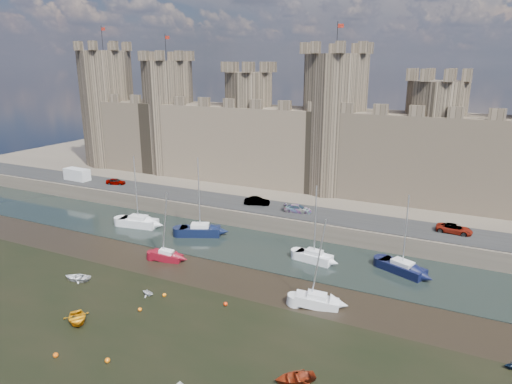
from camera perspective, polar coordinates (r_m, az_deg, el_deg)
ground at (r=43.69m, az=-13.52°, el=-18.10°), size 160.00×160.00×0.00m
water_channel at (r=61.61m, az=0.75°, el=-7.13°), size 160.00×12.00×0.08m
quay at (r=93.45m, az=10.21°, el=1.43°), size 160.00×60.00×2.50m
road at (r=69.34m, az=4.28°, el=-2.30°), size 160.00×7.00×0.10m
castle at (r=80.28m, az=7.73°, el=6.80°), size 108.50×11.00×29.00m
car_0 at (r=87.60m, az=-17.13°, el=1.25°), size 3.73×2.26×1.19m
car_1 at (r=71.62m, az=0.12°, el=-1.16°), size 4.21×2.46×1.31m
car_2 at (r=68.48m, az=5.24°, el=-2.08°), size 4.32×2.35×1.19m
car_3 at (r=65.36m, az=23.54°, el=-4.24°), size 4.62×2.37×1.25m
van at (r=93.16m, az=-21.47°, el=2.04°), size 5.30×2.34×2.27m
sailboat_0 at (r=71.70m, az=-14.49°, el=-3.61°), size 6.12×3.16×10.91m
sailboat_1 at (r=66.34m, az=-6.98°, el=-4.76°), size 6.11×4.42×11.44m
sailboat_2 at (r=57.98m, az=7.26°, el=-7.98°), size 4.77×2.37×9.87m
sailboat_3 at (r=57.38m, az=17.80°, el=-8.96°), size 5.88×4.15×9.62m
sailboat_4 at (r=59.14m, az=-11.11°, el=-7.79°), size 4.09×2.30×9.01m
sailboat_5 at (r=48.28m, az=7.61°, el=-13.28°), size 4.74×2.84×9.58m
dinghy_0 at (r=48.60m, az=-21.47°, el=-14.59°), size 4.21×4.05×0.71m
dinghy_3 at (r=51.35m, az=-13.37°, el=-12.14°), size 1.44×1.25×0.73m
dinghy_4 at (r=38.61m, az=4.87°, el=-22.17°), size 4.00×3.80×0.67m
dinghy_6 at (r=57.10m, az=-21.48°, el=-9.92°), size 3.48×2.71×0.66m
dinghy_7 at (r=44.87m, az=29.33°, el=-18.39°), size 1.59×1.51×0.66m
buoy_0 at (r=48.74m, az=-14.31°, el=-14.03°), size 0.41×0.41×0.41m
buoy_1 at (r=50.83m, az=-11.39°, el=-12.51°), size 0.42×0.42×0.42m
buoy_2 at (r=42.30m, az=-18.08°, el=-19.37°), size 0.45×0.45×0.45m
buoy_3 at (r=48.33m, az=-3.83°, el=-13.79°), size 0.43×0.43×0.43m
buoy_4 at (r=44.41m, az=-23.76°, el=-18.16°), size 0.44×0.44×0.44m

